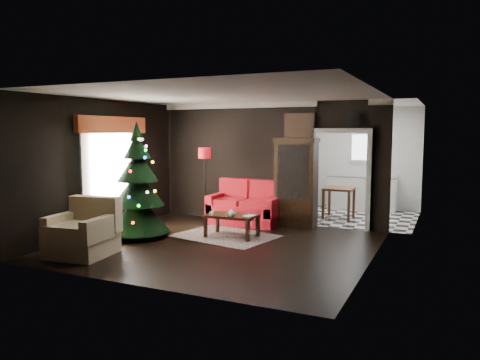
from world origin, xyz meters
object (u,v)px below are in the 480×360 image
at_px(loveseat, 245,203).
at_px(coffee_table, 232,226).
at_px(curio_cabinet, 296,185).
at_px(armchair, 81,229).
at_px(floor_lamp, 205,188).
at_px(teapot, 231,213).
at_px(wall_clock, 353,120).
at_px(kitchen_table, 339,203).
at_px(christmas_tree, 138,185).

bearing_deg(loveseat, coffee_table, -77.20).
height_order(curio_cabinet, armchair, curio_cabinet).
bearing_deg(armchair, curio_cabinet, 49.50).
distance_m(floor_lamp, teapot, 1.80).
relative_size(curio_cabinet, wall_clock, 5.94).
xyz_separation_m(curio_cabinet, floor_lamp, (-2.02, -0.56, -0.12)).
bearing_deg(wall_clock, armchair, -132.99).
relative_size(loveseat, wall_clock, 5.31).
bearing_deg(armchair, teapot, 41.58).
distance_m(loveseat, floor_lamp, 0.99).
bearing_deg(loveseat, floor_lamp, -158.37).
xyz_separation_m(teapot, wall_clock, (1.94, 1.98, 1.84)).
bearing_deg(coffee_table, armchair, -126.89).
distance_m(coffee_table, teapot, 0.40).
relative_size(wall_clock, kitchen_table, 0.43).
height_order(loveseat, teapot, loveseat).
xyz_separation_m(christmas_tree, teapot, (1.84, 0.52, -0.51)).
bearing_deg(armchair, kitchen_table, 51.82).
bearing_deg(curio_cabinet, floor_lamp, -164.39).
distance_m(coffee_table, wall_clock, 3.44).
bearing_deg(christmas_tree, teapot, 15.69).
height_order(floor_lamp, teapot, floor_lamp).
distance_m(loveseat, coffee_table, 1.40).
xyz_separation_m(loveseat, coffee_table, (0.30, -1.34, -0.26)).
xyz_separation_m(christmas_tree, wall_clock, (3.78, 2.50, 1.33)).
xyz_separation_m(christmas_tree, coffee_table, (1.73, 0.76, -0.81)).
xyz_separation_m(floor_lamp, christmas_tree, (-0.56, -1.75, 0.22)).
distance_m(floor_lamp, wall_clock, 3.65).
xyz_separation_m(floor_lamp, teapot, (1.28, -1.24, -0.29)).
xyz_separation_m(loveseat, wall_clock, (2.35, 0.40, 1.88)).
height_order(loveseat, wall_clock, wall_clock).
height_order(christmas_tree, coffee_table, christmas_tree).
bearing_deg(floor_lamp, loveseat, 21.63).
bearing_deg(armchair, coffee_table, 46.31).
xyz_separation_m(curio_cabinet, kitchen_table, (0.65, 1.43, -0.57)).
relative_size(armchair, wall_clock, 3.23).
bearing_deg(kitchen_table, curio_cabinet, -114.44).
relative_size(curio_cabinet, teapot, 12.19).
distance_m(loveseat, kitchen_table, 2.45).
height_order(armchair, coffee_table, armchair).
height_order(armchair, kitchen_table, armchair).
height_order(loveseat, armchair, loveseat).
relative_size(armchair, coffee_table, 1.03).
relative_size(curio_cabinet, armchair, 1.84).
xyz_separation_m(loveseat, teapot, (0.41, -1.58, 0.04)).
height_order(curio_cabinet, teapot, curio_cabinet).
bearing_deg(kitchen_table, teapot, -113.26).
distance_m(curio_cabinet, coffee_table, 1.91).
bearing_deg(coffee_table, wall_clock, 40.39).
bearing_deg(teapot, wall_clock, 45.62).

